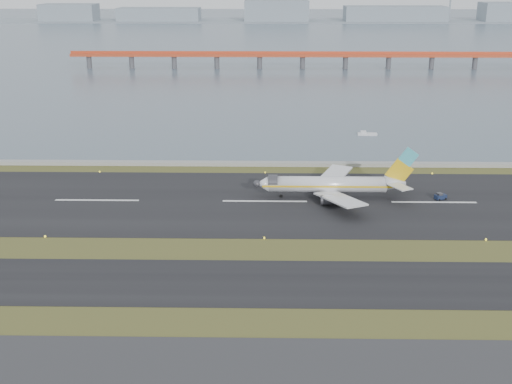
% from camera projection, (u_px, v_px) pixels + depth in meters
% --- Properties ---
extents(ground, '(1000.00, 1000.00, 0.00)m').
position_uv_depth(ground, '(264.00, 254.00, 123.66)').
color(ground, '#354719').
rests_on(ground, ground).
extents(taxiway_strip, '(1000.00, 18.00, 0.10)m').
position_uv_depth(taxiway_strip, '(264.00, 283.00, 112.30)').
color(taxiway_strip, black).
rests_on(taxiway_strip, ground).
extents(runway_strip, '(1000.00, 45.00, 0.10)m').
position_uv_depth(runway_strip, '(265.00, 201.00, 152.01)').
color(runway_strip, black).
rests_on(runway_strip, ground).
extents(seawall, '(1000.00, 2.50, 1.00)m').
position_uv_depth(seawall, '(265.00, 164.00, 180.22)').
color(seawall, gray).
rests_on(seawall, ground).
extents(bay_water, '(1400.00, 800.00, 1.30)m').
position_uv_depth(bay_water, '(267.00, 34.00, 558.54)').
color(bay_water, '#4D5E6E').
rests_on(bay_water, ground).
extents(red_pier, '(260.00, 5.00, 10.20)m').
position_uv_depth(red_pier, '(303.00, 56.00, 357.30)').
color(red_pier, '#BB4020').
rests_on(red_pier, ground).
extents(far_shoreline, '(1400.00, 80.00, 60.50)m').
position_uv_depth(far_shoreline, '(280.00, 15.00, 707.59)').
color(far_shoreline, gray).
rests_on(far_shoreline, ground).
extents(airliner, '(38.52, 32.89, 12.80)m').
position_uv_depth(airliner, '(333.00, 184.00, 153.29)').
color(airliner, silver).
rests_on(airliner, ground).
extents(pushback_tug, '(3.11, 2.53, 1.74)m').
position_uv_depth(pushback_tug, '(440.00, 196.00, 152.97)').
color(pushback_tug, '#16203D').
rests_on(pushback_tug, ground).
extents(workboat_near, '(6.46, 2.36, 1.54)m').
position_uv_depth(workboat_near, '(367.00, 134.00, 213.42)').
color(workboat_near, silver).
rests_on(workboat_near, ground).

